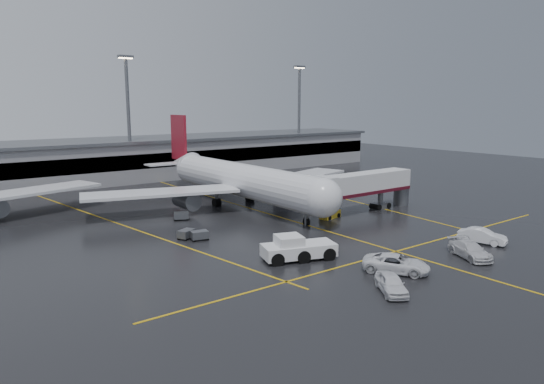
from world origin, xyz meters
TOP-DOWN VIEW (x-y plane):
  - ground at (0.00, 0.00)m, footprint 220.00×220.00m
  - apron_line_centre at (0.00, 0.00)m, footprint 0.25×90.00m
  - apron_line_stop at (0.00, -22.00)m, footprint 60.00×0.25m
  - apron_line_left at (-20.00, 10.00)m, footprint 9.99×69.35m
  - apron_line_right at (18.00, 10.00)m, footprint 7.57×69.64m
  - terminal at (0.00, 47.93)m, footprint 122.00×19.00m
  - light_mast_mid at (-5.00, 42.00)m, footprint 3.00×1.20m
  - light_mast_right at (40.00, 42.00)m, footprint 3.00×1.20m
  - main_airliner at (0.00, 9.70)m, footprint 48.80×45.60m
  - jet_bridge at (11.87, -6.00)m, footprint 19.90×3.40m
  - pushback_tractor at (-10.47, -17.47)m, footprint 8.20×5.36m
  - belt_loader at (5.44, -5.87)m, footprint 3.62×2.17m
  - service_van_a at (-5.44, -26.36)m, footprint 5.86×6.88m
  - service_van_b at (4.44, -28.12)m, footprint 4.53×6.20m
  - service_van_c at (10.55, -25.93)m, footprint 3.36×5.61m
  - service_van_d at (-9.93, -29.45)m, footprint 4.27×5.10m
  - baggage_cart_a at (-15.00, -4.85)m, footprint 2.23×1.70m
  - baggage_cart_b at (-16.00, -3.36)m, footprint 2.37×2.04m
  - baggage_cart_c at (-12.04, 5.74)m, footprint 2.36×2.02m

SIDE VIEW (x-z plane):
  - ground at x=0.00m, z-range 0.00..0.00m
  - apron_line_centre at x=0.00m, z-range 0.00..0.02m
  - apron_line_stop at x=0.00m, z-range 0.00..0.02m
  - apron_line_left at x=-20.00m, z-range 0.00..0.02m
  - apron_line_right at x=18.00m, z-range 0.00..0.02m
  - belt_loader at x=5.44m, z-range -0.55..1.61m
  - baggage_cart_a at x=-15.00m, z-range 0.07..1.19m
  - baggage_cart_b at x=-16.00m, z-range 0.07..1.19m
  - baggage_cart_c at x=-12.04m, z-range 0.07..1.19m
  - service_van_d at x=-9.93m, z-range 0.00..1.64m
  - service_van_b at x=4.44m, z-range 0.00..1.67m
  - service_van_c at x=10.55m, z-range 0.00..1.75m
  - service_van_a at x=-5.44m, z-range 0.00..1.75m
  - pushback_tractor at x=-10.47m, z-range -0.28..2.45m
  - jet_bridge at x=11.87m, z-range 0.91..6.96m
  - main_airliner at x=0.00m, z-range -2.84..11.26m
  - terminal at x=0.00m, z-range 0.02..8.62m
  - light_mast_mid at x=-5.00m, z-range 1.75..27.20m
  - light_mast_right at x=40.00m, z-range 1.75..27.20m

